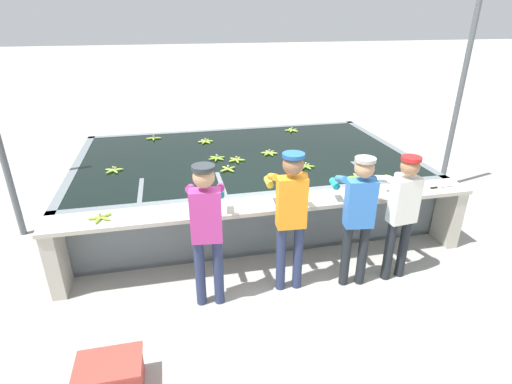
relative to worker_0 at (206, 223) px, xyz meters
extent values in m
plane|color=#A3A099|center=(0.85, 0.34, -1.00)|extent=(80.00, 80.00, 0.00)
cube|color=slate|center=(0.85, 2.41, -0.97)|extent=(5.27, 3.24, 0.06)
cube|color=slate|center=(0.85, 0.85, -0.56)|extent=(5.27, 0.12, 0.88)
cube|color=slate|center=(0.85, 3.97, -0.56)|extent=(5.27, 0.12, 0.88)
cube|color=slate|center=(-1.72, 2.41, -0.56)|extent=(0.12, 3.24, 0.88)
cube|color=slate|center=(3.43, 2.41, -0.56)|extent=(0.12, 3.24, 0.88)
cube|color=black|center=(0.85, 2.41, -0.53)|extent=(5.03, 3.00, 0.81)
cube|color=slate|center=(-0.73, 1.31, -0.56)|extent=(0.06, 0.80, 0.88)
cube|color=slate|center=(0.33, 1.31, -0.56)|extent=(0.06, 0.80, 0.88)
cube|color=slate|center=(1.38, 1.31, -0.56)|extent=(0.06, 0.80, 0.88)
cube|color=slate|center=(2.43, 1.31, -0.56)|extent=(0.06, 0.80, 0.88)
cube|color=#B7B2A3|center=(0.85, 0.56, -0.14)|extent=(5.27, 0.45, 0.05)
cube|color=#B7B2A3|center=(-1.68, 0.56, -0.58)|extent=(0.16, 0.41, 0.83)
cube|color=#B7B2A3|center=(3.39, 0.56, -0.58)|extent=(0.16, 0.41, 0.83)
cylinder|color=navy|center=(-0.10, -0.02, -0.59)|extent=(0.11, 0.11, 0.81)
cylinder|color=navy|center=(0.10, -0.05, -0.59)|extent=(0.11, 0.11, 0.81)
cube|color=#BC388E|center=(0.00, -0.03, 0.10)|extent=(0.34, 0.21, 0.58)
sphere|color=tan|center=(0.00, -0.03, 0.53)|extent=(0.22, 0.22, 0.22)
cylinder|color=#282D33|center=(0.00, -0.03, 0.63)|extent=(0.23, 0.23, 0.04)
cylinder|color=#BC388E|center=(-0.13, 0.23, 0.30)|extent=(0.12, 0.32, 0.18)
cylinder|color=teal|center=(-0.10, 0.48, 0.14)|extent=(0.11, 0.21, 0.08)
cylinder|color=#BC388E|center=(0.18, 0.20, 0.30)|extent=(0.12, 0.32, 0.18)
cylinder|color=teal|center=(0.21, 0.44, 0.14)|extent=(0.11, 0.21, 0.08)
cylinder|color=navy|center=(0.83, 0.05, -0.59)|extent=(0.11, 0.11, 0.83)
cylinder|color=navy|center=(1.03, 0.03, -0.59)|extent=(0.11, 0.11, 0.83)
cube|color=orange|center=(0.93, 0.04, 0.12)|extent=(0.33, 0.19, 0.59)
sphere|color=#896042|center=(0.93, 0.04, 0.56)|extent=(0.22, 0.22, 0.22)
cylinder|color=#1E5199|center=(0.93, 0.04, 0.66)|extent=(0.24, 0.24, 0.04)
cylinder|color=orange|center=(0.79, 0.30, 0.33)|extent=(0.10, 0.31, 0.18)
cylinder|color=gold|center=(0.80, 0.55, 0.16)|extent=(0.10, 0.20, 0.08)
cylinder|color=orange|center=(1.10, 0.28, 0.33)|extent=(0.10, 0.31, 0.18)
cylinder|color=gold|center=(1.12, 0.53, 0.16)|extent=(0.10, 0.20, 0.08)
cylinder|color=#1E2328|center=(1.60, -0.03, -0.61)|extent=(0.11, 0.11, 0.79)
cylinder|color=#1E2328|center=(1.79, -0.06, -0.61)|extent=(0.11, 0.11, 0.79)
cube|color=blue|center=(1.70, -0.05, 0.07)|extent=(0.34, 0.21, 0.56)
sphere|color=tan|center=(1.70, -0.05, 0.48)|extent=(0.21, 0.21, 0.21)
cylinder|color=#9E9E99|center=(1.70, -0.05, 0.58)|extent=(0.22, 0.22, 0.04)
cylinder|color=blue|center=(1.57, 0.22, 0.26)|extent=(0.12, 0.32, 0.18)
cylinder|color=#1EA3AD|center=(1.61, 0.47, 0.10)|extent=(0.11, 0.21, 0.08)
cylinder|color=blue|center=(1.89, 0.18, 0.26)|extent=(0.12, 0.32, 0.18)
cylinder|color=#1EA3AD|center=(1.92, 0.43, 0.10)|extent=(0.11, 0.21, 0.08)
cylinder|color=#1E2328|center=(2.15, -0.04, -0.61)|extent=(0.11, 0.11, 0.77)
cylinder|color=#1E2328|center=(2.35, -0.02, -0.61)|extent=(0.11, 0.11, 0.77)
cube|color=white|center=(2.25, -0.03, 0.05)|extent=(0.34, 0.20, 0.55)
sphere|color=#9E704C|center=(2.25, -0.03, 0.45)|extent=(0.21, 0.21, 0.21)
cylinder|color=red|center=(2.25, -0.03, 0.55)|extent=(0.22, 0.22, 0.04)
cylinder|color=white|center=(2.06, 0.20, 0.23)|extent=(0.11, 0.32, 0.18)
cylinder|color=gold|center=(2.04, 0.45, 0.07)|extent=(0.10, 0.21, 0.08)
cylinder|color=white|center=(2.38, 0.23, 0.23)|extent=(0.11, 0.32, 0.18)
cylinder|color=gold|center=(2.36, 0.48, 0.07)|extent=(0.10, 0.21, 0.08)
ellipsoid|color=#9EC642|center=(-1.13, 2.13, -0.11)|extent=(0.06, 0.17, 0.04)
ellipsoid|color=#9EC642|center=(-1.19, 2.10, -0.11)|extent=(0.17, 0.11, 0.04)
ellipsoid|color=#9EC642|center=(-1.18, 2.04, -0.11)|extent=(0.14, 0.15, 0.04)
ellipsoid|color=#9EC642|center=(-1.11, 2.03, -0.11)|extent=(0.11, 0.17, 0.04)
ellipsoid|color=#9EC642|center=(-1.08, 2.09, -0.11)|extent=(0.17, 0.06, 0.04)
cylinder|color=tan|center=(-1.14, 2.08, -0.07)|extent=(0.03, 0.03, 0.04)
ellipsoid|color=#93BC3D|center=(0.52, 1.71, -0.11)|extent=(0.11, 0.17, 0.04)
ellipsoid|color=#93BC3D|center=(0.54, 1.79, -0.11)|extent=(0.17, 0.11, 0.04)
ellipsoid|color=#93BC3D|center=(0.47, 1.81, -0.11)|extent=(0.11, 0.17, 0.04)
ellipsoid|color=#93BC3D|center=(0.45, 1.74, -0.11)|extent=(0.17, 0.11, 0.04)
cylinder|color=tan|center=(0.50, 1.76, -0.07)|extent=(0.03, 0.03, 0.04)
ellipsoid|color=#93BC3D|center=(1.31, 2.38, -0.11)|extent=(0.15, 0.14, 0.04)
ellipsoid|color=#93BC3D|center=(1.26, 2.39, -0.11)|extent=(0.07, 0.17, 0.04)
ellipsoid|color=#93BC3D|center=(1.22, 2.36, -0.11)|extent=(0.17, 0.09, 0.04)
ellipsoid|color=#93BC3D|center=(1.23, 2.30, -0.11)|extent=(0.15, 0.14, 0.04)
ellipsoid|color=#93BC3D|center=(1.28, 2.29, -0.11)|extent=(0.07, 0.17, 0.04)
ellipsoid|color=#93BC3D|center=(1.32, 2.32, -0.11)|extent=(0.17, 0.09, 0.04)
cylinder|color=tan|center=(1.27, 2.34, -0.07)|extent=(0.03, 0.03, 0.04)
ellipsoid|color=#75A333|center=(1.70, 1.61, -0.11)|extent=(0.17, 0.08, 0.04)
ellipsoid|color=#75A333|center=(1.68, 1.66, -0.11)|extent=(0.14, 0.15, 0.04)
ellipsoid|color=#75A333|center=(1.63, 1.68, -0.11)|extent=(0.08, 0.17, 0.04)
ellipsoid|color=#75A333|center=(1.59, 1.64, -0.11)|extent=(0.17, 0.08, 0.04)
ellipsoid|color=#75A333|center=(1.61, 1.59, -0.11)|extent=(0.14, 0.15, 0.04)
ellipsoid|color=#75A333|center=(1.66, 1.57, -0.11)|extent=(0.08, 0.17, 0.04)
cylinder|color=tan|center=(1.65, 1.62, -0.07)|extent=(0.03, 0.03, 0.04)
ellipsoid|color=#7FAD33|center=(2.15, 1.08, -0.11)|extent=(0.17, 0.05, 0.04)
ellipsoid|color=#7FAD33|center=(2.20, 1.02, -0.11)|extent=(0.05, 0.17, 0.04)
ellipsoid|color=#7FAD33|center=(2.26, 1.07, -0.11)|extent=(0.17, 0.05, 0.04)
ellipsoid|color=#7FAD33|center=(2.21, 1.13, -0.11)|extent=(0.05, 0.17, 0.04)
cylinder|color=tan|center=(2.21, 1.07, -0.07)|extent=(0.03, 0.03, 0.04)
ellipsoid|color=#9EC642|center=(0.37, 3.21, -0.11)|extent=(0.17, 0.04, 0.04)
ellipsoid|color=#9EC642|center=(0.34, 3.25, -0.11)|extent=(0.12, 0.16, 0.04)
ellipsoid|color=#9EC642|center=(0.29, 3.25, -0.11)|extent=(0.11, 0.17, 0.04)
ellipsoid|color=#9EC642|center=(0.26, 3.21, -0.11)|extent=(0.17, 0.04, 0.04)
ellipsoid|color=#9EC642|center=(0.29, 3.16, -0.11)|extent=(0.12, 0.16, 0.04)
ellipsoid|color=#9EC642|center=(0.34, 3.16, -0.11)|extent=(0.11, 0.17, 0.04)
cylinder|color=tan|center=(0.32, 3.21, -0.07)|extent=(0.03, 0.03, 0.04)
ellipsoid|color=#9EC642|center=(1.98, 3.59, -0.11)|extent=(0.17, 0.07, 0.04)
ellipsoid|color=#9EC642|center=(2.00, 3.53, -0.11)|extent=(0.12, 0.17, 0.04)
ellipsoid|color=#9EC642|center=(2.07, 3.53, -0.11)|extent=(0.14, 0.15, 0.04)
ellipsoid|color=#9EC642|center=(2.08, 3.60, -0.11)|extent=(0.17, 0.10, 0.04)
ellipsoid|color=#9EC642|center=(2.02, 3.63, -0.11)|extent=(0.05, 0.17, 0.04)
cylinder|color=tan|center=(2.03, 3.57, -0.07)|extent=(0.03, 0.03, 0.04)
ellipsoid|color=#7FAD33|center=(0.45, 2.29, -0.11)|extent=(0.17, 0.08, 0.04)
ellipsoid|color=#7FAD33|center=(0.41, 2.33, -0.11)|extent=(0.08, 0.17, 0.04)
ellipsoid|color=#7FAD33|center=(0.36, 2.32, -0.11)|extent=(0.15, 0.15, 0.04)
ellipsoid|color=#7FAD33|center=(0.34, 2.26, -0.11)|extent=(0.17, 0.08, 0.04)
ellipsoid|color=#7FAD33|center=(0.38, 2.22, -0.11)|extent=(0.08, 0.17, 0.04)
ellipsoid|color=#7FAD33|center=(0.43, 2.24, -0.11)|extent=(0.15, 0.15, 0.04)
cylinder|color=tan|center=(0.40, 2.28, -0.07)|extent=(0.03, 0.03, 0.04)
ellipsoid|color=#93BC3D|center=(0.65, 2.17, -0.11)|extent=(0.13, 0.16, 0.04)
ellipsoid|color=#93BC3D|center=(0.63, 2.11, -0.11)|extent=(0.17, 0.09, 0.04)
ellipsoid|color=#93BC3D|center=(0.69, 2.08, -0.11)|extent=(0.04, 0.17, 0.04)
ellipsoid|color=#93BC3D|center=(0.74, 2.12, -0.11)|extent=(0.17, 0.08, 0.04)
ellipsoid|color=#93BC3D|center=(0.72, 2.18, -0.11)|extent=(0.12, 0.16, 0.04)
cylinder|color=tan|center=(0.69, 2.13, -0.07)|extent=(0.03, 0.03, 0.04)
ellipsoid|color=#93BC3D|center=(-0.64, 3.61, -0.11)|extent=(0.17, 0.04, 0.04)
ellipsoid|color=#93BC3D|center=(-0.59, 3.55, -0.11)|extent=(0.04, 0.17, 0.04)
ellipsoid|color=#93BC3D|center=(-0.53, 3.61, -0.11)|extent=(0.17, 0.04, 0.04)
ellipsoid|color=#93BC3D|center=(-0.59, 3.66, -0.11)|extent=(0.04, 0.17, 0.04)
cylinder|color=tan|center=(-0.59, 3.61, -0.07)|extent=(0.03, 0.03, 0.04)
ellipsoid|color=#8CB738|center=(-1.15, 0.62, -0.10)|extent=(0.09, 0.17, 0.04)
ellipsoid|color=#8CB738|center=(-1.19, 0.57, -0.10)|extent=(0.17, 0.04, 0.04)
ellipsoid|color=#8CB738|center=(-1.15, 0.51, -0.10)|extent=(0.08, 0.17, 0.04)
ellipsoid|color=#8CB738|center=(-1.09, 0.54, -0.10)|extent=(0.16, 0.13, 0.04)
ellipsoid|color=#8CB738|center=(-1.09, 0.60, -0.10)|extent=(0.16, 0.13, 0.04)
cylinder|color=tan|center=(-1.13, 0.57, -0.07)|extent=(0.03, 0.03, 0.04)
cube|color=silver|center=(3.24, 0.53, -0.11)|extent=(0.20, 0.05, 0.00)
cube|color=black|center=(3.04, 0.52, -0.11)|extent=(0.10, 0.03, 0.02)
cube|color=#B73D33|center=(-0.96, -1.01, -0.85)|extent=(0.52, 0.36, 0.30)
cube|color=#B73D33|center=(-0.96, -1.01, -0.69)|extent=(0.55, 0.39, 0.02)
cylinder|color=slate|center=(4.59, 2.30, 0.60)|extent=(0.09, 0.09, 3.20)
camera|label=1|loc=(-0.28, -3.66, 2.00)|focal=28.00mm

